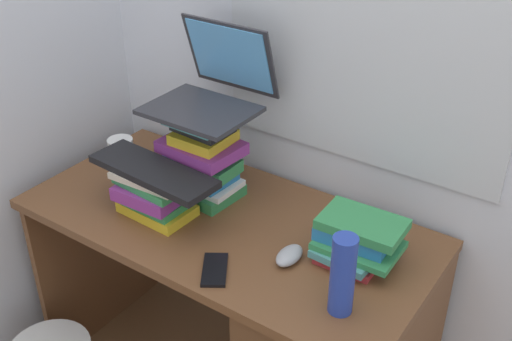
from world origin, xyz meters
TOP-DOWN VIEW (x-y plane):
  - wall_back at (0.00, 0.35)m, footprint 6.00×0.06m
  - wall_left at (-0.73, 0.00)m, footprint 0.05×6.00m
  - book_stack_tall at (-0.14, 0.07)m, footprint 0.25×0.20m
  - book_stack_keyboard_riser at (-0.20, -0.10)m, footprint 0.24×0.17m
  - book_stack_side at (0.41, 0.06)m, footprint 0.24×0.19m
  - laptop at (-0.14, 0.14)m, footprint 0.32×0.32m
  - keyboard at (-0.19, -0.10)m, footprint 0.43×0.17m
  - computer_mouse at (0.27, -0.06)m, footprint 0.06×0.10m
  - mug at (-0.51, 0.08)m, footprint 0.13×0.09m
  - water_bottle at (0.47, -0.15)m, footprint 0.06×0.06m
  - cell_phone at (0.12, -0.21)m, footprint 0.13×0.15m

SIDE VIEW (x-z plane):
  - cell_phone at x=0.12m, z-range 0.75..0.76m
  - computer_mouse at x=0.27m, z-range 0.75..0.79m
  - mug at x=-0.51m, z-range 0.75..0.84m
  - book_stack_side at x=0.41m, z-range 0.75..0.88m
  - book_stack_keyboard_riser at x=-0.20m, z-range 0.75..0.89m
  - water_bottle at x=0.47m, z-range 0.75..0.97m
  - book_stack_tall at x=-0.14m, z-range 0.74..1.04m
  - keyboard at x=-0.19m, z-range 0.89..0.92m
  - laptop at x=-0.14m, z-range 0.98..1.23m
  - wall_back at x=0.00m, z-range 0.00..2.60m
  - wall_left at x=-0.73m, z-range 0.00..2.60m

